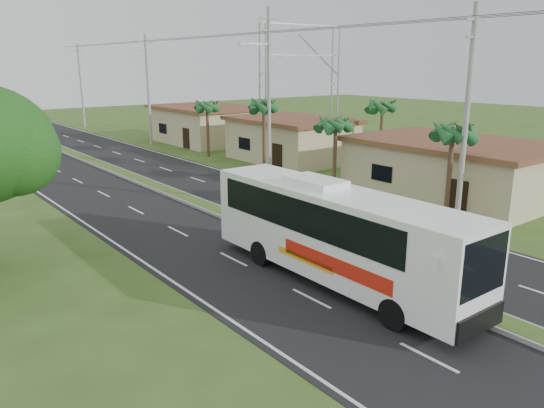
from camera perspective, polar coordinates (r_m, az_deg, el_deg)
ground at (r=21.70m, az=11.18°, el=-7.57°), size 180.00×180.00×0.00m
road_asphalt at (r=37.24m, az=-12.65°, el=1.85°), size 14.00×160.00×0.02m
median_strip at (r=37.22m, az=-12.66°, el=1.99°), size 1.20×160.00×0.18m
lane_edge_left at (r=35.01m, az=-22.55°, el=0.22°), size 0.12×160.00×0.01m
lane_edge_right at (r=40.48m, az=-4.08°, el=3.20°), size 0.12×160.00×0.01m
shop_near at (r=35.54m, az=18.93°, el=3.70°), size 8.60×12.60×3.52m
shop_mid at (r=46.08m, az=2.06°, el=7.00°), size 7.60×10.60×3.67m
shop_far at (r=57.41m, az=-7.06°, el=8.54°), size 8.60×11.60×3.82m
palm_verge_a at (r=29.33m, az=18.88°, el=7.36°), size 2.40×2.40×5.45m
palm_verge_b at (r=35.36m, az=6.87°, el=8.58°), size 2.40×2.40×5.05m
palm_verge_c at (r=40.16m, az=-0.87°, el=10.52°), size 2.40×2.40×5.85m
palm_verge_d at (r=47.93m, az=-7.01°, el=10.44°), size 2.40×2.40×5.25m
palm_behind_shop at (r=43.26m, az=11.81°, el=10.28°), size 2.40×2.40×5.65m
utility_pole_a at (r=28.28m, az=20.17°, el=8.90°), size 1.60×0.28×11.00m
utility_pole_b at (r=39.10m, az=-0.37°, el=12.07°), size 3.20×0.28×12.00m
utility_pole_c at (r=56.30m, az=-13.17°, el=11.97°), size 1.60×0.28×11.00m
utility_pole_d at (r=74.88m, az=-19.84°, el=11.93°), size 1.60×0.28×10.50m
billboard_lattice at (r=56.94m, az=3.13°, el=13.51°), size 10.18×1.18×12.07m
coach_bus_main at (r=20.11m, az=6.78°, el=-2.68°), size 2.63×12.11×3.91m
motorcyclist at (r=23.58m, az=7.61°, el=-3.06°), size 1.62×1.05×2.47m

